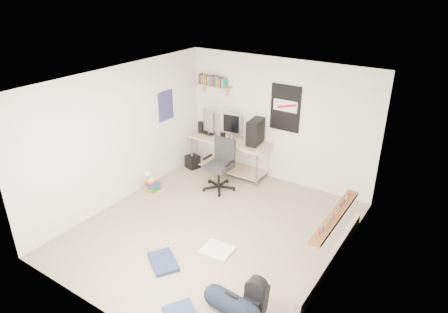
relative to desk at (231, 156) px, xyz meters
The scene contains 26 objects.
floor 2.22m from the desk, 65.06° to the right, with size 4.00×4.50×0.01m, color gray.
ceiling 3.06m from the desk, 65.06° to the right, with size 4.00×4.50×0.01m, color white.
back_wall 1.31m from the desk, 16.11° to the left, with size 4.00×0.01×2.50m, color silver.
left_wall 2.43m from the desk, 118.53° to the right, with size 0.01×4.50×2.50m, color silver.
right_wall 3.65m from the desk, 34.16° to the right, with size 0.01×4.50×2.50m, color silver.
desk is the anchor object (origin of this frame).
monitor_left 0.82m from the desk, 166.81° to the right, with size 0.40×0.10×0.44m, color #949498.
monitor_right 0.64m from the desk, 51.04° to the left, with size 0.39×0.10×0.43m, color #9B9A9F.
pc_tower 0.88m from the desk, ahead, with size 0.22×0.47×0.49m, color black.
keyboard 0.72m from the desk, behind, with size 0.37×0.13×0.02m, color black.
speaker_left 0.93m from the desk, behind, with size 0.10×0.10×0.20m, color black.
speaker_right 0.60m from the desk, 92.46° to the right, with size 0.09×0.09×0.18m, color black.
office_chair 0.83m from the desk, 74.44° to the right, with size 0.67×0.67×1.03m, color #232326.
wall_shelf 1.52m from the desk, 163.88° to the left, with size 0.80×0.22×0.24m, color tan.
poster_back_wall 1.62m from the desk, 12.69° to the left, with size 0.62×0.03×0.92m, color black.
poster_left_wall 1.74m from the desk, 143.39° to the right, with size 0.02×0.42×0.60m, color navy.
window 3.51m from the desk, 30.43° to the right, with size 0.10×1.50×1.26m, color brown.
baseboard_heater 3.35m from the desk, 30.38° to the right, with size 0.08×2.50×0.18m, color #B7B2A8.
backpack 3.94m from the desk, 52.63° to the right, with size 0.28×0.22×0.37m, color black.
duffel_bag 4.00m from the desk, 57.15° to the right, with size 0.28×0.28×0.55m, color black.
tshirt 2.79m from the desk, 61.56° to the right, with size 0.46×0.39×0.04m, color silver.
jeans_a 3.24m from the desk, 75.34° to the right, with size 0.54×0.35×0.06m, color navy.
jeans_b 4.07m from the desk, 66.50° to the right, with size 0.38×0.28×0.05m, color navy.
book_stack 1.80m from the desk, 117.57° to the right, with size 0.41×0.34×0.28m, color brown.
desk_lamp 1.79m from the desk, 116.71° to the right, with size 0.12×0.20×0.20m, color silver.
subwoofer 0.89m from the desk, 158.24° to the right, with size 0.25×0.25×0.28m, color black.
Camera 1 is at (3.25, -4.55, 3.90)m, focal length 32.00 mm.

